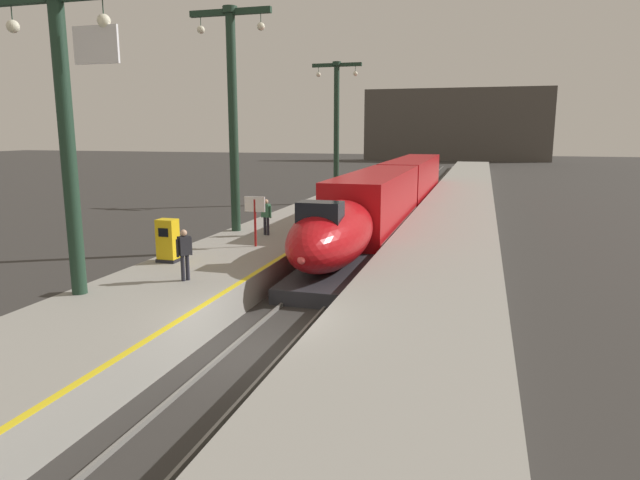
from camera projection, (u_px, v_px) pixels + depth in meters
ground_plane at (256, 354)px, 15.01m from camera, size 260.00×260.00×0.00m
platform_left at (338, 208)px, 39.36m from camera, size 4.80×110.00×1.05m
platform_right at (456, 213)px, 37.15m from camera, size 4.80×110.00×1.05m
platform_left_safety_stripe at (370, 202)px, 38.64m from camera, size 0.20×107.80×0.01m
rail_main_left at (391, 211)px, 41.14m from camera, size 0.08×110.00×0.12m
rail_main_right at (411, 212)px, 40.73m from camera, size 0.08×110.00×0.12m
highspeed_train_main at (392, 193)px, 36.43m from camera, size 2.92×39.33×3.60m
station_column_near at (66, 112)px, 15.89m from camera, size 4.00×0.68×8.65m
station_column_mid at (233, 102)px, 26.39m from camera, size 4.00×0.68×10.38m
station_column_far at (337, 115)px, 44.93m from camera, size 4.00×0.68×10.15m
passenger_near_edge at (344, 193)px, 34.98m from camera, size 0.56×0.30×1.69m
passenger_mid_platform at (266, 214)px, 26.20m from camera, size 0.56×0.30×1.69m
passenger_far_waiting at (184, 251)px, 18.19m from camera, size 0.38×0.50×1.69m
rolling_suitcase at (337, 203)px, 35.54m from camera, size 0.40×0.22×0.98m
ticket_machine_yellow at (168, 242)px, 20.90m from camera, size 0.76×0.62×1.60m
departure_info_board at (255, 211)px, 23.52m from camera, size 0.90×0.10×2.12m
terminus_back_wall at (455, 125)px, 109.88m from camera, size 36.00×2.00×14.00m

